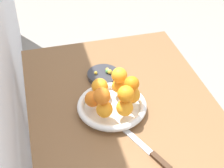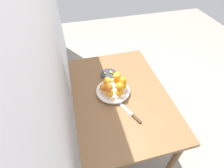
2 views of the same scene
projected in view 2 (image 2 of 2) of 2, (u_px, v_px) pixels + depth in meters
name	position (u px, v px, depth m)	size (l,w,h in m)	color
ground_plane	(118.00, 138.00, 1.95)	(6.00, 6.00, 0.00)	gray
wall_back	(46.00, 48.00, 0.99)	(4.00, 0.05, 2.50)	white
dining_table	(120.00, 101.00, 1.49)	(1.10, 0.76, 0.74)	brown
fruit_bowl	(113.00, 91.00, 1.42)	(0.27, 0.27, 0.04)	white
candy_dish	(109.00, 74.00, 1.58)	(0.14, 0.14, 0.02)	#333338
orange_0	(107.00, 81.00, 1.43)	(0.07, 0.07, 0.07)	orange
orange_1	(104.00, 88.00, 1.38)	(0.06, 0.06, 0.06)	orange
orange_2	(110.00, 93.00, 1.33)	(0.06, 0.06, 0.06)	orange
orange_3	(119.00, 92.00, 1.34)	(0.06, 0.06, 0.06)	orange
orange_4	(123.00, 86.00, 1.39)	(0.07, 0.07, 0.07)	orange
orange_5	(117.00, 81.00, 1.43)	(0.06, 0.06, 0.06)	orange
orange_6	(120.00, 86.00, 1.30)	(0.06, 0.06, 0.06)	orange
orange_7	(117.00, 76.00, 1.39)	(0.06, 0.06, 0.06)	orange
orange_8	(123.00, 81.00, 1.34)	(0.06, 0.06, 0.06)	orange
orange_9	(108.00, 87.00, 1.29)	(0.06, 0.06, 0.06)	orange
candy_ball_0	(112.00, 73.00, 1.56)	(0.02, 0.02, 0.02)	gold
candy_ball_1	(111.00, 72.00, 1.57)	(0.02, 0.02, 0.02)	#4C9947
candy_ball_2	(105.00, 73.00, 1.56)	(0.01, 0.01, 0.01)	gold
candy_ball_3	(111.00, 72.00, 1.58)	(0.02, 0.02, 0.02)	gold
candy_ball_4	(111.00, 72.00, 1.57)	(0.02, 0.02, 0.02)	#8C4C99
knife	(131.00, 113.00, 1.28)	(0.25, 0.12, 0.01)	#3F2819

